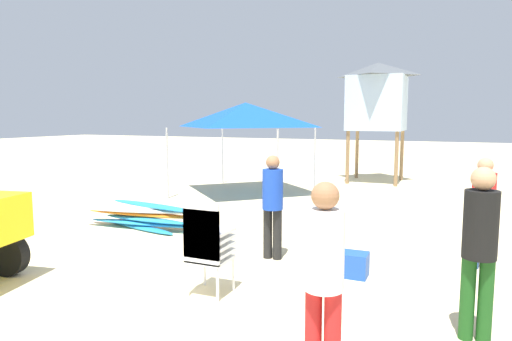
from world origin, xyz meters
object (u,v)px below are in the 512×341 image
surfboard_pile (145,216)px  popup_canopy (246,115)px  lifeguard_tower (377,96)px  lifeguard_near_center (324,271)px  lifeguard_near_right (480,242)px  lifeguard_far_right (273,200)px  cooler_box (346,264)px  lifeguard_near_left (483,206)px  stacked_plastic_chairs (206,241)px

surfboard_pile → popup_canopy: popup_canopy is taller
lifeguard_tower → surfboard_pile: bearing=-110.0°
lifeguard_near_center → lifeguard_near_right: (1.18, 1.35, 0.02)m
lifeguard_near_right → lifeguard_tower: bearing=104.0°
surfboard_pile → popup_canopy: (0.04, 4.64, 2.02)m
lifeguard_near_right → lifeguard_far_right: 3.25m
lifeguard_far_right → popup_canopy: 6.34m
lifeguard_tower → cooler_box: lifeguard_tower is taller
lifeguard_near_left → cooler_box: lifeguard_near_left is taller
lifeguard_near_right → lifeguard_far_right: bearing=149.6°
lifeguard_near_center → lifeguard_tower: bearing=97.2°
popup_canopy → lifeguard_tower: 5.00m
lifeguard_far_right → lifeguard_tower: (0.07, 9.33, 1.97)m
surfboard_pile → cooler_box: surfboard_pile is taller
lifeguard_near_right → lifeguard_near_center: bearing=-131.1°
stacked_plastic_chairs → lifeguard_near_center: 2.23m
stacked_plastic_chairs → lifeguard_far_right: bearing=83.8°
lifeguard_near_center → lifeguard_near_right: bearing=48.9°
lifeguard_near_right → stacked_plastic_chairs: bearing=-178.5°
lifeguard_near_center → cooler_box: size_ratio=2.86×
surfboard_pile → cooler_box: 4.39m
stacked_plastic_chairs → surfboard_pile: stacked_plastic_chairs is taller
cooler_box → surfboard_pile: bearing=165.7°
lifeguard_near_left → lifeguard_tower: size_ratio=0.41×
surfboard_pile → lifeguard_far_right: (3.03, -0.78, 0.68)m
popup_canopy → lifeguard_far_right: bearing=-61.2°
stacked_plastic_chairs → cooler_box: 2.08m
stacked_plastic_chairs → lifeguard_near_left: size_ratio=0.74×
popup_canopy → lifeguard_tower: lifeguard_tower is taller
lifeguard_tower → cooler_box: (1.15, -9.62, -2.73)m
lifeguard_tower → cooler_box: size_ratio=6.74×
stacked_plastic_chairs → lifeguard_near_center: bearing=-35.0°
stacked_plastic_chairs → surfboard_pile: bearing=138.6°
lifeguard_far_right → cooler_box: bearing=-13.6°
stacked_plastic_chairs → lifeguard_near_right: 3.01m
lifeguard_near_left → lifeguard_near_center: lifeguard_near_center is taller
stacked_plastic_chairs → lifeguard_near_right: size_ratio=0.69×
surfboard_pile → lifeguard_near_right: bearing=-22.6°
lifeguard_tower → cooler_box: 10.07m
popup_canopy → cooler_box: size_ratio=5.46×
lifeguard_near_center → popup_canopy: (-4.61, 8.42, 1.29)m
lifeguard_near_right → popup_canopy: 9.22m
lifeguard_far_right → lifeguard_tower: lifeguard_tower is taller
surfboard_pile → lifeguard_far_right: bearing=-14.5°
lifeguard_far_right → popup_canopy: bearing=118.8°
surfboard_pile → cooler_box: bearing=-14.3°
lifeguard_near_center → lifeguard_far_right: 3.41m
cooler_box → stacked_plastic_chairs: bearing=-134.8°
lifeguard_near_right → surfboard_pile: bearing=157.4°
popup_canopy → lifeguard_near_center: bearing=-61.3°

